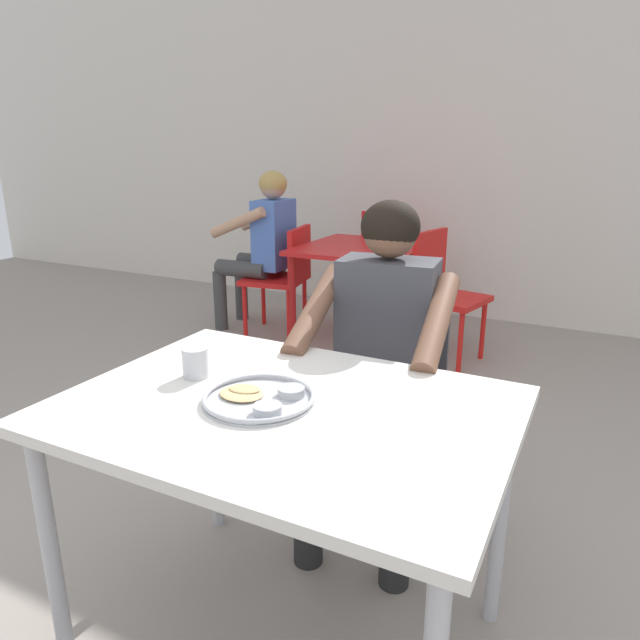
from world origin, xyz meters
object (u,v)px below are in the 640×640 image
object	(u,v)px
thali_tray	(259,397)
chair_red_left	(285,273)
chair_foreground	(394,382)
diner_foreground	(380,344)
drinking_cup	(196,361)
chair_red_right	(442,287)
patron_background	(263,237)
table_background_red	(361,258)
table_foreground	(285,432)
chair_red_far	(390,258)

from	to	relation	value
thali_tray	chair_red_left	bearing A→B (deg)	119.08
chair_foreground	diner_foreground	bearing A→B (deg)	-85.20
drinking_cup	chair_red_right	world-z (taller)	chair_red_right
chair_red_left	patron_background	distance (m)	0.32
thali_tray	table_background_red	world-z (taller)	thali_tray
chair_foreground	chair_red_right	distance (m)	1.63
drinking_cup	table_background_red	world-z (taller)	drinking_cup
table_foreground	chair_red_far	world-z (taller)	chair_red_far
chair_red_right	diner_foreground	bearing A→B (deg)	-81.50
chair_red_right	table_foreground	bearing A→B (deg)	-83.93
thali_tray	patron_background	world-z (taller)	patron_background
patron_background	table_background_red	bearing A→B (deg)	0.26
thali_tray	chair_red_right	distance (m)	2.51
diner_foreground	patron_background	xyz separation A→B (m)	(-1.64, 1.84, 0.00)
thali_tray	chair_red_left	distance (m)	2.83
table_background_red	diner_foreground	bearing A→B (deg)	-65.22
chair_red_left	chair_red_far	size ratio (longest dim) A/B	0.92
chair_red_left	chair_red_right	distance (m)	1.17
chair_red_right	chair_red_left	bearing A→B (deg)	-178.67
chair_foreground	patron_background	xyz separation A→B (m)	(-1.62, 1.62, 0.24)
chair_red_right	chair_foreground	bearing A→B (deg)	-81.00
diner_foreground	chair_red_right	bearing A→B (deg)	98.50
table_foreground	thali_tray	bearing A→B (deg)	-164.52
chair_red_left	chair_red_right	size ratio (longest dim) A/B	0.96
table_foreground	drinking_cup	distance (m)	0.34
chair_foreground	diner_foreground	size ratio (longest dim) A/B	0.70
drinking_cup	chair_red_far	world-z (taller)	chair_red_far
thali_tray	chair_red_far	size ratio (longest dim) A/B	0.33
table_background_red	patron_background	bearing A→B (deg)	-179.74
table_background_red	drinking_cup	bearing A→B (deg)	-77.81
table_background_red	chair_red_left	size ratio (longest dim) A/B	1.08
thali_tray	chair_red_right	bearing A→B (deg)	94.58
table_background_red	chair_red_left	world-z (taller)	chair_red_left
chair_red_far	patron_background	world-z (taller)	patron_background
table_background_red	chair_red_right	distance (m)	0.59
diner_foreground	chair_foreground	bearing A→B (deg)	94.80
table_foreground	table_background_red	distance (m)	2.62
chair_red_left	chair_red_far	world-z (taller)	chair_red_far
diner_foreground	chair_red_far	size ratio (longest dim) A/B	1.37
drinking_cup	chair_foreground	distance (m)	0.93
chair_red_left	thali_tray	bearing A→B (deg)	-60.92
table_background_red	chair_red_left	xyz separation A→B (m)	(-0.59, -0.04, -0.15)
chair_foreground	chair_red_left	distance (m)	2.13
drinking_cup	table_background_red	xyz separation A→B (m)	(-0.53, 2.44, -0.17)
drinking_cup	chair_foreground	xyz separation A→B (m)	(0.30, 0.82, -0.31)
drinking_cup	chair_red_right	size ratio (longest dim) A/B	0.10
table_foreground	diner_foreground	distance (m)	0.64
chair_red_far	chair_red_right	bearing A→B (deg)	-47.99
table_foreground	diner_foreground	size ratio (longest dim) A/B	0.94
chair_foreground	chair_red_far	xyz separation A→B (m)	(-0.86, 2.29, 0.03)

